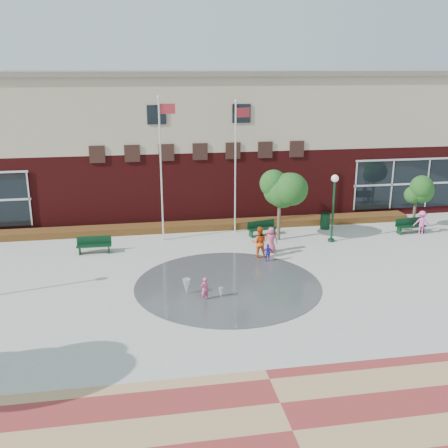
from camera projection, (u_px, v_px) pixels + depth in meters
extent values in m
plane|color=#666056|center=(241.00, 315.00, 20.81)|extent=(120.00, 120.00, 0.00)
cube|color=#A8A8A0|center=(224.00, 277.00, 24.58)|extent=(46.00, 18.00, 0.01)
cube|color=maroon|center=(292.00, 431.00, 14.21)|extent=(46.00, 6.00, 0.01)
cylinder|color=#383A3D|center=(228.00, 285.00, 23.64)|extent=(8.40, 8.40, 0.01)
cube|color=#480C0D|center=(191.00, 174.00, 36.66)|extent=(44.00, 10.00, 4.50)
cube|color=tan|center=(190.00, 108.00, 35.36)|extent=(44.00, 10.00, 4.50)
cube|color=slate|center=(190.00, 73.00, 34.69)|extent=(44.40, 10.40, 0.30)
cube|color=black|center=(427.00, 183.00, 34.40)|extent=(10.00, 0.12, 3.19)
cube|color=black|center=(157.00, 115.00, 30.20)|extent=(1.10, 0.10, 1.10)
cube|color=black|center=(241.00, 113.00, 31.01)|extent=(1.10, 0.10, 1.10)
cube|color=maroon|center=(203.00, 229.00, 31.75)|extent=(26.00, 1.20, 0.40)
cylinder|color=silver|center=(161.00, 172.00, 28.59)|extent=(0.10, 0.10, 7.90)
sphere|color=silver|center=(158.00, 97.00, 27.43)|extent=(0.15, 0.15, 0.15)
cube|color=#B22932|center=(167.00, 109.00, 27.71)|extent=(0.87, 0.08, 0.53)
cylinder|color=silver|center=(235.00, 169.00, 30.10)|extent=(0.10, 0.10, 7.57)
sphere|color=silver|center=(236.00, 101.00, 28.98)|extent=(0.16, 0.16, 0.16)
cube|color=#B22932|center=(243.00, 113.00, 29.34)|extent=(0.85, 0.25, 0.53)
cylinder|color=#0E331B|center=(333.00, 212.00, 28.99)|extent=(0.12, 0.12, 3.45)
cylinder|color=#0E331B|center=(331.00, 240.00, 29.47)|extent=(0.37, 0.37, 0.16)
sphere|color=white|center=(335.00, 178.00, 28.44)|extent=(0.41, 0.41, 0.41)
cube|color=#0E331B|center=(94.00, 246.00, 27.50)|extent=(1.80, 0.53, 0.06)
cube|color=#0E331B|center=(94.00, 240.00, 27.64)|extent=(1.79, 0.09, 0.45)
cube|color=#0E331B|center=(262.00, 229.00, 30.38)|extent=(1.81, 0.87, 0.06)
cube|color=#0E331B|center=(261.00, 224.00, 30.50)|extent=(1.71, 0.44, 0.44)
cube|color=#0E331B|center=(411.00, 226.00, 30.82)|extent=(1.83, 0.63, 0.06)
cube|color=#0E331B|center=(409.00, 221.00, 30.96)|extent=(1.80, 0.19, 0.45)
cylinder|color=#0E331B|center=(325.00, 221.00, 31.67)|extent=(0.58, 0.58, 0.96)
cylinder|color=black|center=(326.00, 213.00, 31.52)|extent=(0.62, 0.62, 0.06)
cylinder|color=#453727|center=(279.00, 217.00, 29.37)|extent=(0.19, 0.19, 2.77)
cylinder|color=#453727|center=(414.00, 213.00, 31.60)|extent=(0.17, 0.17, 2.00)
cone|color=white|center=(187.00, 295.00, 22.68)|extent=(0.35, 0.35, 0.69)
cone|color=white|center=(221.00, 298.00, 22.33)|extent=(0.20, 0.20, 0.46)
imported|color=#E14883|center=(205.00, 289.00, 22.03)|extent=(0.45, 0.40, 1.02)
imported|color=#CE4C15|center=(259.00, 242.00, 26.83)|extent=(0.91, 0.77, 1.67)
imported|color=#C04867|center=(271.00, 240.00, 27.61)|extent=(0.76, 0.58, 1.39)
imported|color=#2F2FAC|center=(268.00, 253.00, 26.32)|extent=(0.58, 0.30, 0.96)
imported|color=#ED53AB|center=(422.00, 223.00, 30.64)|extent=(1.02, 0.75, 1.41)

